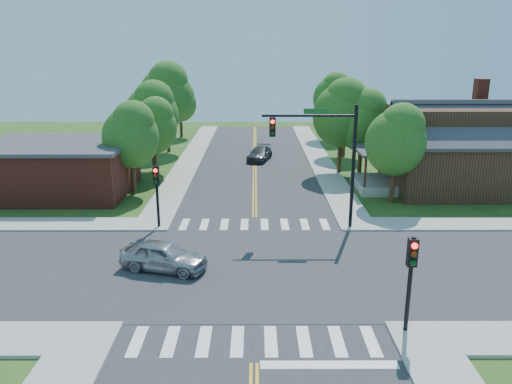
{
  "coord_description": "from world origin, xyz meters",
  "views": [
    {
      "loc": [
        0.05,
        -21.91,
        10.14
      ],
      "look_at": [
        0.09,
        5.69,
        2.2
      ],
      "focal_mm": 35.0,
      "sensor_mm": 36.0,
      "label": 1
    }
  ],
  "objects_px": {
    "signal_mast_ne": "(324,147)",
    "signal_pole_nw": "(157,185)",
    "house_ne": "(460,145)",
    "car_silver": "(164,257)",
    "signal_pole_se": "(411,267)",
    "car_dgrey": "(260,154)"
  },
  "relations": [
    {
      "from": "signal_pole_se",
      "to": "signal_pole_nw",
      "type": "xyz_separation_m",
      "value": [
        -11.2,
        11.2,
        0.0
      ]
    },
    {
      "from": "signal_pole_se",
      "to": "signal_pole_nw",
      "type": "distance_m",
      "value": 15.84
    },
    {
      "from": "signal_mast_ne",
      "to": "signal_pole_nw",
      "type": "height_order",
      "value": "signal_mast_ne"
    },
    {
      "from": "signal_pole_nw",
      "to": "house_ne",
      "type": "xyz_separation_m",
      "value": [
        20.71,
        8.66,
        0.67
      ]
    },
    {
      "from": "signal_mast_ne",
      "to": "house_ne",
      "type": "bearing_deg",
      "value": 37.68
    },
    {
      "from": "signal_mast_ne",
      "to": "signal_pole_nw",
      "type": "relative_size",
      "value": 1.89
    },
    {
      "from": "signal_pole_nw",
      "to": "signal_mast_ne",
      "type": "bearing_deg",
      "value": 0.07
    },
    {
      "from": "signal_pole_se",
      "to": "car_silver",
      "type": "xyz_separation_m",
      "value": [
        -9.89,
        5.48,
        -1.96
      ]
    },
    {
      "from": "signal_mast_ne",
      "to": "signal_pole_nw",
      "type": "distance_m",
      "value": 9.76
    },
    {
      "from": "signal_pole_nw",
      "to": "car_silver",
      "type": "relative_size",
      "value": 0.86
    },
    {
      "from": "house_ne",
      "to": "car_silver",
      "type": "bearing_deg",
      "value": -143.45
    },
    {
      "from": "signal_pole_nw",
      "to": "car_dgrey",
      "type": "xyz_separation_m",
      "value": [
        6.07,
        18.5,
        -2.04
      ]
    },
    {
      "from": "house_ne",
      "to": "car_silver",
      "type": "distance_m",
      "value": 24.28
    },
    {
      "from": "signal_pole_se",
      "to": "car_dgrey",
      "type": "xyz_separation_m",
      "value": [
        -5.13,
        29.7,
        -2.04
      ]
    },
    {
      "from": "signal_mast_ne",
      "to": "car_dgrey",
      "type": "relative_size",
      "value": 1.58
    },
    {
      "from": "signal_pole_nw",
      "to": "house_ne",
      "type": "height_order",
      "value": "house_ne"
    },
    {
      "from": "house_ne",
      "to": "car_dgrey",
      "type": "height_order",
      "value": "house_ne"
    },
    {
      "from": "signal_pole_nw",
      "to": "signal_pole_se",
      "type": "bearing_deg",
      "value": -45.0
    },
    {
      "from": "car_dgrey",
      "to": "signal_pole_se",
      "type": "bearing_deg",
      "value": -65.83
    },
    {
      "from": "signal_pole_se",
      "to": "car_silver",
      "type": "height_order",
      "value": "signal_pole_se"
    },
    {
      "from": "signal_mast_ne",
      "to": "car_dgrey",
      "type": "bearing_deg",
      "value": 100.56
    },
    {
      "from": "signal_mast_ne",
      "to": "car_silver",
      "type": "height_order",
      "value": "signal_mast_ne"
    }
  ]
}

